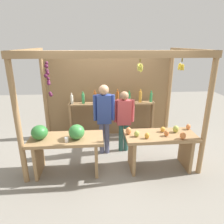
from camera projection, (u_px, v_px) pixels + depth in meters
The scene contains 7 objects.
ground_plane at pixel (111, 151), 4.93m from camera, with size 12.00×12.00×0.00m, color gray.
market_stall at pixel (110, 91), 4.94m from camera, with size 3.49×2.10×2.37m.
fruit_counter_left at pixel (64, 142), 3.92m from camera, with size 1.42×0.64×1.04m.
fruit_counter_right at pixel (160, 142), 4.11m from camera, with size 1.44×0.64×0.90m.
bottle_shelf_unit at pixel (112, 109), 5.37m from camera, with size 2.24×0.22×1.36m.
vendor_man at pixel (104, 114), 4.55m from camera, with size 0.48×0.22×1.64m.
vendor_woman at pixel (124, 117), 4.70m from camera, with size 0.48×0.20×1.47m.
Camera 1 is at (-0.34, -4.35, 2.48)m, focal length 32.59 mm.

